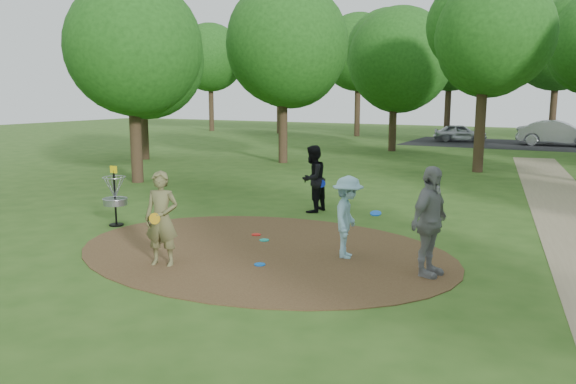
% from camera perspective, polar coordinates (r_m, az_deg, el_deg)
% --- Properties ---
extents(ground, '(100.00, 100.00, 0.00)m').
position_cam_1_polar(ground, '(12.14, -2.65, -5.99)').
color(ground, '#2D5119').
rests_on(ground, ground).
extents(dirt_clearing, '(8.40, 8.40, 0.02)m').
position_cam_1_polar(dirt_clearing, '(12.13, -2.65, -5.95)').
color(dirt_clearing, '#47301C').
rests_on(dirt_clearing, ground).
extents(parking_lot, '(14.00, 8.00, 0.01)m').
position_cam_1_polar(parking_lot, '(40.39, 22.12, 4.51)').
color(parking_lot, black).
rests_on(parking_lot, ground).
extents(player_observer_with_disc, '(0.78, 0.62, 1.87)m').
position_cam_1_polar(player_observer_with_disc, '(11.17, -12.71, -2.68)').
color(player_observer_with_disc, brown).
rests_on(player_observer_with_disc, ground).
extents(player_throwing_with_disc, '(1.15, 1.21, 1.70)m').
position_cam_1_polar(player_throwing_with_disc, '(11.49, 6.07, -2.58)').
color(player_throwing_with_disc, '#8FC3D5').
rests_on(player_throwing_with_disc, ground).
extents(player_walking_with_disc, '(0.83, 0.99, 1.90)m').
position_cam_1_polar(player_walking_with_disc, '(15.91, 2.52, 1.34)').
color(player_walking_with_disc, black).
rests_on(player_walking_with_disc, ground).
extents(player_waiting_with_disc, '(0.76, 1.29, 2.06)m').
position_cam_1_polar(player_waiting_with_disc, '(10.56, 14.19, -2.96)').
color(player_waiting_with_disc, gray).
rests_on(player_waiting_with_disc, ground).
extents(disc_ground_cyan, '(0.22, 0.22, 0.02)m').
position_cam_1_polar(disc_ground_cyan, '(12.89, -2.43, -4.90)').
color(disc_ground_cyan, '#17B9A6').
rests_on(disc_ground_cyan, dirt_clearing).
extents(disc_ground_blue, '(0.22, 0.22, 0.02)m').
position_cam_1_polar(disc_ground_blue, '(11.11, -2.89, -7.36)').
color(disc_ground_blue, blue).
rests_on(disc_ground_blue, dirt_clearing).
extents(disc_ground_red, '(0.22, 0.22, 0.02)m').
position_cam_1_polar(disc_ground_red, '(13.39, -3.24, -4.34)').
color(disc_ground_red, red).
rests_on(disc_ground_red, dirt_clearing).
extents(car_left, '(3.85, 2.28, 1.23)m').
position_cam_1_polar(car_left, '(41.40, 17.08, 5.76)').
color(car_left, '#ACAEB3').
rests_on(car_left, ground).
extents(car_right, '(4.99, 1.81, 1.64)m').
position_cam_1_polar(car_right, '(40.27, 25.76, 5.40)').
color(car_right, '#929499').
rests_on(car_right, ground).
extents(disc_golf_basket, '(0.63, 0.63, 1.54)m').
position_cam_1_polar(disc_golf_basket, '(14.89, -17.19, 0.01)').
color(disc_golf_basket, black).
rests_on(disc_golf_basket, ground).
extents(tree_ring, '(37.43, 45.31, 8.46)m').
position_cam_1_polar(tree_ring, '(19.34, 15.37, 14.85)').
color(tree_ring, '#332316').
rests_on(tree_ring, ground).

